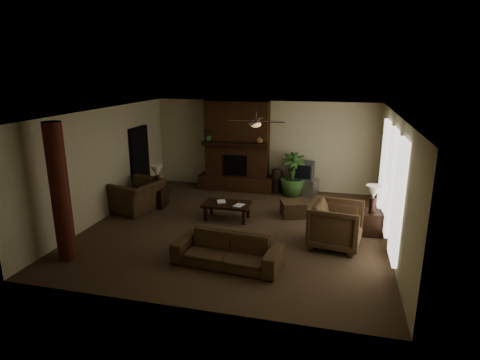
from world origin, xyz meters
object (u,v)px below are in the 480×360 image
(armchair_left, at_px, (136,191))
(floor_plant, at_px, (292,184))
(side_table_left, at_px, (157,197))
(tv_stand, at_px, (303,186))
(floor_vase, at_px, (277,179))
(lamp_left, at_px, (157,172))
(coffee_table, at_px, (227,205))
(log_column, at_px, (60,193))
(side_table_right, at_px, (370,223))
(armchair_right, at_px, (336,223))
(ottoman, at_px, (293,209))
(lamp_right, at_px, (373,194))
(sofa, at_px, (227,245))

(armchair_left, distance_m, floor_plant, 4.59)
(floor_plant, distance_m, side_table_left, 4.05)
(tv_stand, bearing_deg, floor_vase, -162.04)
(armchair_left, relative_size, floor_plant, 0.98)
(floor_vase, xyz_separation_m, lamp_left, (-3.02, -2.18, 0.57))
(armchair_left, height_order, coffee_table, armchair_left)
(log_column, distance_m, side_table_left, 3.55)
(lamp_left, distance_m, side_table_right, 5.74)
(log_column, xyz_separation_m, tv_stand, (4.28, 5.55, -1.15))
(armchair_left, relative_size, coffee_table, 1.07)
(armchair_right, height_order, floor_plant, armchair_right)
(ottoman, relative_size, lamp_left, 0.92)
(side_table_right, bearing_deg, lamp_right, -90.00)
(ottoman, bearing_deg, tv_stand, 87.84)
(sofa, distance_m, floor_plant, 4.81)
(ottoman, bearing_deg, sofa, -107.55)
(armchair_left, bearing_deg, armchair_right, 92.95)
(floor_plant, height_order, lamp_left, lamp_left)
(armchair_left, relative_size, ottoman, 2.14)
(armchair_left, xyz_separation_m, coffee_table, (2.55, -0.04, -0.19))
(ottoman, height_order, lamp_left, lamp_left)
(side_table_left, distance_m, side_table_right, 5.71)
(coffee_table, xyz_separation_m, side_table_right, (3.52, -0.11, -0.10))
(coffee_table, height_order, tv_stand, tv_stand)
(armchair_left, bearing_deg, side_table_left, 151.49)
(floor_vase, distance_m, side_table_right, 3.83)
(floor_vase, xyz_separation_m, floor_plant, (0.51, -0.26, -0.07))
(ottoman, height_order, tv_stand, tv_stand)
(log_column, height_order, lamp_right, log_column)
(sofa, xyz_separation_m, coffee_table, (-0.67, 2.36, -0.04))
(ottoman, bearing_deg, side_table_right, -21.80)
(sofa, xyz_separation_m, ottoman, (0.95, 3.01, -0.22))
(lamp_left, bearing_deg, floor_vase, 35.83)
(floor_plant, relative_size, lamp_right, 2.01)
(log_column, xyz_separation_m, floor_vase, (3.46, 5.55, -0.97))
(sofa, distance_m, lamp_right, 3.65)
(sofa, distance_m, side_table_right, 3.63)
(floor_vase, distance_m, lamp_right, 3.90)
(sofa, height_order, lamp_right, lamp_right)
(armchair_right, height_order, side_table_left, armchair_right)
(floor_plant, height_order, side_table_left, floor_plant)
(ottoman, distance_m, side_table_left, 3.80)
(sofa, relative_size, armchair_left, 1.66)
(ottoman, distance_m, floor_vase, 2.16)
(floor_vase, xyz_separation_m, side_table_left, (-3.04, -2.21, -0.16))
(log_column, bearing_deg, tv_stand, 52.34)
(floor_vase, bearing_deg, armchair_right, -63.08)
(floor_plant, xyz_separation_m, lamp_left, (-3.53, -1.91, 0.63))
(tv_stand, relative_size, lamp_right, 1.31)
(lamp_left, height_order, side_table_right, lamp_left)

